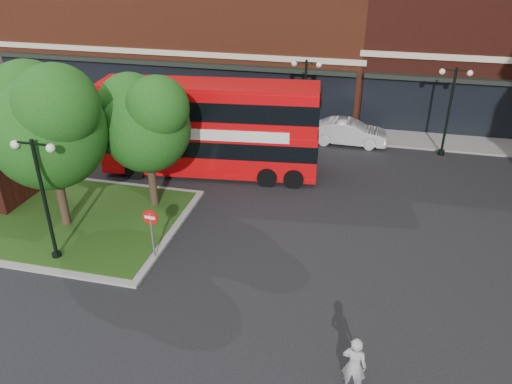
% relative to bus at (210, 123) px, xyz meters
% --- Properties ---
extents(ground, '(120.00, 120.00, 0.00)m').
position_rel_bus_xyz_m(ground, '(2.09, -9.20, -2.77)').
color(ground, black).
rests_on(ground, ground).
extents(pavement_far, '(44.00, 3.00, 0.12)m').
position_rel_bus_xyz_m(pavement_far, '(2.09, 7.30, -2.71)').
color(pavement_far, slate).
rests_on(pavement_far, ground).
extents(traffic_island, '(12.60, 7.60, 0.15)m').
position_rel_bus_xyz_m(traffic_island, '(-5.91, -6.20, -2.70)').
color(traffic_island, gray).
rests_on(traffic_island, ground).
extents(tree_island_west, '(5.40, 4.71, 7.21)m').
position_rel_bus_xyz_m(tree_island_west, '(-4.50, -6.63, 2.03)').
color(tree_island_west, '#2D2116').
rests_on(tree_island_west, ground).
extents(tree_island_east, '(4.46, 3.90, 6.29)m').
position_rel_bus_xyz_m(tree_island_east, '(-1.49, -4.14, 1.47)').
color(tree_island_east, '#2D2116').
rests_on(tree_island_east, ground).
extents(lamp_island, '(1.72, 0.36, 5.00)m').
position_rel_bus_xyz_m(lamp_island, '(-3.41, -9.00, 0.06)').
color(lamp_island, black).
rests_on(lamp_island, ground).
extents(lamp_far_left, '(1.72, 0.36, 5.00)m').
position_rel_bus_xyz_m(lamp_far_left, '(4.09, 5.30, 0.06)').
color(lamp_far_left, black).
rests_on(lamp_far_left, ground).
extents(lamp_far_right, '(1.72, 0.36, 5.00)m').
position_rel_bus_xyz_m(lamp_far_right, '(12.09, 5.30, 0.06)').
color(lamp_far_right, black).
rests_on(lamp_far_right, ground).
extents(bus, '(11.25, 3.71, 4.22)m').
position_rel_bus_xyz_m(bus, '(0.00, 0.00, 0.00)').
color(bus, red).
rests_on(bus, ground).
extents(woman, '(0.76, 0.57, 1.87)m').
position_rel_bus_xyz_m(woman, '(8.18, -12.70, -1.83)').
color(woman, '#99999B').
rests_on(woman, ground).
extents(car_silver, '(4.17, 1.79, 1.40)m').
position_rel_bus_xyz_m(car_silver, '(2.98, 5.30, -2.07)').
color(car_silver, silver).
rests_on(car_silver, ground).
extents(car_white, '(4.52, 1.59, 1.49)m').
position_rel_bus_xyz_m(car_white, '(6.73, 5.74, -2.02)').
color(car_white, silver).
rests_on(car_white, ground).
extents(no_entry_sign, '(0.61, 0.10, 2.19)m').
position_rel_bus_xyz_m(no_entry_sign, '(0.29, -8.12, -1.20)').
color(no_entry_sign, slate).
rests_on(no_entry_sign, ground).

